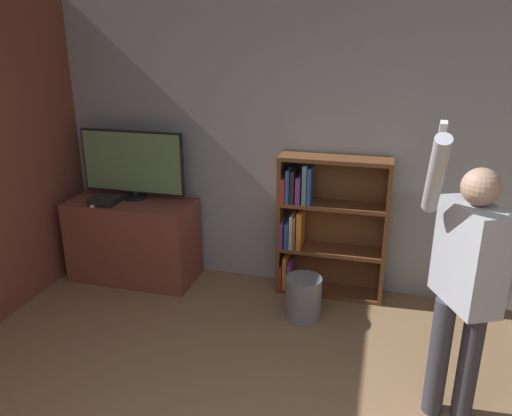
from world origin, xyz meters
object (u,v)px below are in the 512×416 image
(television, at_px, (133,164))
(bookshelf, at_px, (322,225))
(waste_bin, at_px, (303,298))
(game_console, at_px, (105,201))
(person, at_px, (467,275))

(television, bearing_deg, bookshelf, 2.48)
(television, distance_m, bookshelf, 1.90)
(bookshelf, xyz_separation_m, waste_bin, (-0.07, -0.51, -0.49))
(game_console, bearing_deg, television, 47.10)
(person, relative_size, waste_bin, 5.06)
(bookshelf, height_order, person, person)
(bookshelf, bearing_deg, game_console, -171.65)
(waste_bin, bearing_deg, television, 166.23)
(bookshelf, distance_m, person, 1.79)
(game_console, relative_size, bookshelf, 0.19)
(bookshelf, relative_size, person, 0.68)
(television, distance_m, person, 3.17)
(person, xyz_separation_m, waste_bin, (-1.10, 0.91, -0.82))
(game_console, distance_m, person, 3.28)
(television, relative_size, bookshelf, 0.79)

